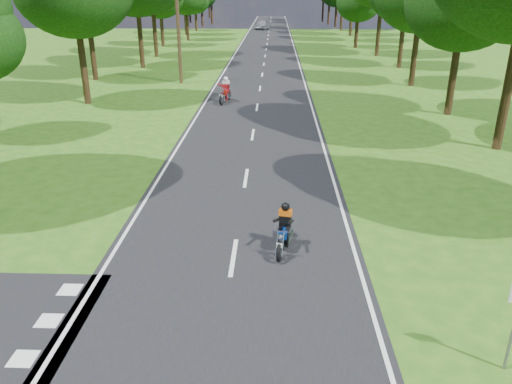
{
  "coord_description": "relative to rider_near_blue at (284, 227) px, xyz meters",
  "views": [
    {
      "loc": [
        1.04,
        -9.68,
        6.76
      ],
      "look_at": [
        0.53,
        4.0,
        1.1
      ],
      "focal_mm": 35.0,
      "sensor_mm": 36.0,
      "label": 1
    }
  ],
  "objects": [
    {
      "name": "ground",
      "position": [
        -1.35,
        -2.52,
        -0.68
      ],
      "size": [
        160.0,
        160.0,
        0.0
      ],
      "primitive_type": "plane",
      "color": "#2A5112",
      "rests_on": "ground"
    },
    {
      "name": "distant_car",
      "position": [
        -2.45,
        76.19,
        0.08
      ],
      "size": [
        2.99,
        4.68,
        1.48
      ],
      "primitive_type": "imported",
      "rotation": [
        0.0,
        0.0,
        -0.31
      ],
      "color": "#AAACB1",
      "rests_on": "main_road"
    },
    {
      "name": "rider_near_blue",
      "position": [
        0.0,
        0.0,
        0.0
      ],
      "size": [
        0.81,
        1.66,
        1.32
      ],
      "primitive_type": null,
      "rotation": [
        0.0,
        0.0,
        -0.18
      ],
      "color": "navy",
      "rests_on": "main_road"
    },
    {
      "name": "telegraph_pole",
      "position": [
        -7.35,
        25.48,
        3.39
      ],
      "size": [
        1.2,
        0.26,
        8.0
      ],
      "color": "#382616",
      "rests_on": "ground"
    },
    {
      "name": "rider_far_red",
      "position": [
        -3.4,
        18.76,
        0.13
      ],
      "size": [
        1.0,
        1.98,
        1.58
      ],
      "primitive_type": null,
      "rotation": [
        0.0,
        0.0,
        -0.2
      ],
      "color": "#981A0B",
      "rests_on": "main_road"
    },
    {
      "name": "road_markings",
      "position": [
        -1.49,
        45.61,
        -0.66
      ],
      "size": [
        7.4,
        140.0,
        0.01
      ],
      "color": "silver",
      "rests_on": "main_road"
    },
    {
      "name": "main_road",
      "position": [
        -1.35,
        47.48,
        -0.67
      ],
      "size": [
        7.0,
        140.0,
        0.02
      ],
      "primitive_type": "cube",
      "color": "black",
      "rests_on": "ground"
    }
  ]
}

